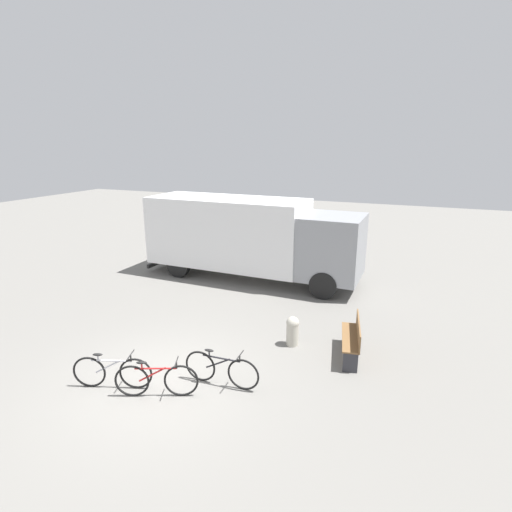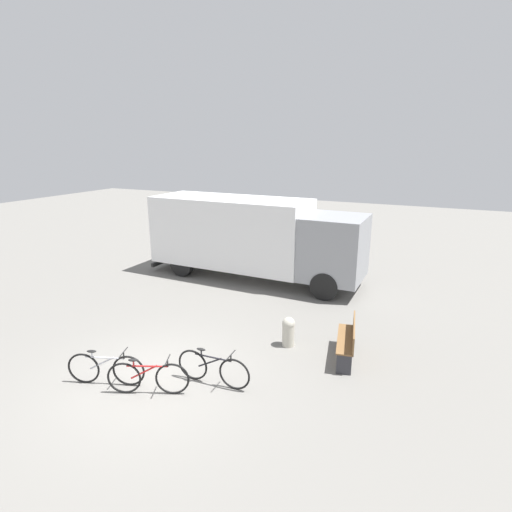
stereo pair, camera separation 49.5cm
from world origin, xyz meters
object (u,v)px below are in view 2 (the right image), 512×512
delivery_truck (252,235)px  bicycle_near (106,369)px  park_bench (349,339)px  bicycle_far (213,368)px  bicycle_middle (148,378)px  bollard_near_bench (288,330)px

delivery_truck → bicycle_near: 8.07m
park_bench → bicycle_far: bearing=122.9°
bicycle_far → park_bench: bearing=40.8°
park_bench → bicycle_far: park_bench is taller
bicycle_near → bicycle_middle: same height
park_bench → bicycle_middle: size_ratio=1.03×
bicycle_near → park_bench: bearing=16.8°
bicycle_middle → bollard_near_bench: bearing=35.6°
bicycle_middle → bollard_near_bench: size_ratio=2.04×
bicycle_far → bollard_near_bench: (0.90, 2.34, 0.05)m
park_bench → bicycle_near: size_ratio=1.00×
park_bench → bollard_near_bench: park_bench is taller
bicycle_near → bicycle_far: same height
delivery_truck → bicycle_far: size_ratio=4.81×
delivery_truck → bicycle_far: 7.47m
bollard_near_bench → park_bench: bearing=0.5°
bicycle_near → bicycle_far: size_ratio=0.95×
bollard_near_bench → bicycle_near: bearing=-132.3°
delivery_truck → bollard_near_bench: 5.79m
park_bench → bicycle_far: size_ratio=0.95×
bicycle_near → bicycle_far: bearing=5.6°
delivery_truck → park_bench: 6.76m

